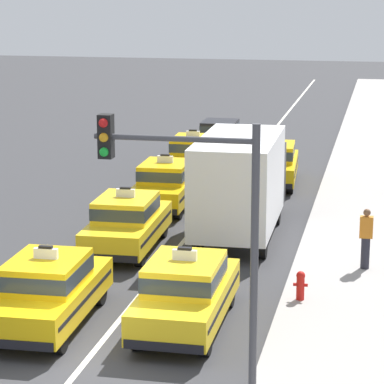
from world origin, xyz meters
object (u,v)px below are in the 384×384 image
object	(u,v)px
taxi_left_nearest	(49,290)
traffic_light_pole	(199,219)
sedan_left_fifth	(220,136)
taxi_left_third	(166,184)
taxi_left_fourth	(193,155)
box_truck_right_second	(242,180)
taxi_right_third	(273,163)
taxi_right_nearest	(186,291)
pedestrian_near_crosswalk	(366,238)
fire_hydrant	(300,284)
taxi_left_second	(127,222)

from	to	relation	value
taxi_left_nearest	traffic_light_pole	world-z (taller)	traffic_light_pole
taxi_left_nearest	sedan_left_fifth	distance (m)	22.43
taxi_left_third	taxi_left_fourth	distance (m)	5.63
traffic_light_pole	box_truck_right_second	bearing A→B (deg)	95.63
sedan_left_fifth	traffic_light_pole	distance (m)	26.97
box_truck_right_second	taxi_right_third	world-z (taller)	box_truck_right_second
taxi_left_fourth	taxi_right_nearest	bearing A→B (deg)	-78.50
pedestrian_near_crosswalk	fire_hydrant	world-z (taller)	pedestrian_near_crosswalk
sedan_left_fifth	taxi_right_nearest	xyz separation A→B (m)	(3.23, -21.89, 0.03)
sedan_left_fifth	taxi_right_third	xyz separation A→B (m)	(3.28, -6.13, 0.03)
taxi_right_nearest	taxi_right_third	world-z (taller)	same
taxi_left_nearest	pedestrian_near_crosswalk	xyz separation A→B (m)	(7.06, 5.49, 0.12)
taxi_right_third	traffic_light_pole	world-z (taller)	traffic_light_pole
traffic_light_pole	taxi_left_fourth	bearing A→B (deg)	102.34
taxi_left_third	pedestrian_near_crosswalk	xyz separation A→B (m)	(7.13, -6.15, 0.12)
taxi_left_nearest	taxi_right_third	size ratio (longest dim) A/B	0.99
sedan_left_fifth	pedestrian_near_crosswalk	world-z (taller)	pedestrian_near_crosswalk
pedestrian_near_crosswalk	taxi_left_second	bearing A→B (deg)	173.71
taxi_left_second	taxi_right_third	size ratio (longest dim) A/B	0.99
taxi_left_fourth	traffic_light_pole	xyz separation A→B (m)	(4.65, -21.26, 2.94)
sedan_left_fifth	pedestrian_near_crosswalk	xyz separation A→B (m)	(7.16, -16.94, 0.15)
taxi_left_nearest	taxi_right_third	distance (m)	16.61
taxi_left_second	fire_hydrant	size ratio (longest dim) A/B	6.32
taxi_left_nearest	taxi_left_second	size ratio (longest dim) A/B	1.00
pedestrian_near_crosswalk	fire_hydrant	size ratio (longest dim) A/B	2.30
taxi_right_third	fire_hydrant	world-z (taller)	taxi_right_third
taxi_right_nearest	sedan_left_fifth	bearing A→B (deg)	98.39
taxi_right_nearest	traffic_light_pole	xyz separation A→B (m)	(1.25, -4.54, 2.94)
taxi_left_second	taxi_right_third	distance (m)	10.52
taxi_left_nearest	traffic_light_pole	bearing A→B (deg)	-42.43
taxi_left_fourth	fire_hydrant	distance (m)	15.80
sedan_left_fifth	box_truck_right_second	distance (m)	14.17
taxi_left_third	taxi_left_fourth	world-z (taller)	same
taxi_left_nearest	taxi_left_fourth	xyz separation A→B (m)	(-0.28, 17.27, 0.00)
taxi_left_nearest	taxi_left_second	xyz separation A→B (m)	(0.05, 6.26, 0.00)
taxi_left_second	fire_hydrant	xyz separation A→B (m)	(5.51, -3.67, -0.33)
box_truck_right_second	fire_hydrant	xyz separation A→B (m)	(2.44, -6.08, -1.23)
sedan_left_fifth	taxi_left_fourth	bearing A→B (deg)	-91.92
taxi_left_nearest	taxi_left_fourth	world-z (taller)	same
box_truck_right_second	traffic_light_pole	size ratio (longest dim) A/B	1.25
sedan_left_fifth	traffic_light_pole	bearing A→B (deg)	-80.39
box_truck_right_second	taxi_right_third	xyz separation A→B (m)	(0.05, 7.64, -0.90)
sedan_left_fifth	taxi_right_nearest	distance (m)	22.13
taxi_left_fourth	sedan_left_fifth	xyz separation A→B (m)	(0.17, 5.17, -0.03)
taxi_right_third	taxi_left_fourth	bearing A→B (deg)	164.47
taxi_left_second	taxi_left_third	distance (m)	5.38
taxi_left_third	taxi_left_nearest	bearing A→B (deg)	-89.65
fire_hydrant	box_truck_right_second	bearing A→B (deg)	111.90
fire_hydrant	taxi_left_second	bearing A→B (deg)	146.32
taxi_left_nearest	taxi_right_nearest	bearing A→B (deg)	9.90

